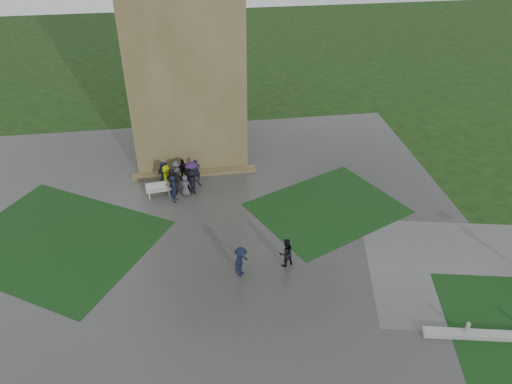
{
  "coord_description": "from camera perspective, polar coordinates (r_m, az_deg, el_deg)",
  "views": [
    {
      "loc": [
        -0.01,
        -20.87,
        19.04
      ],
      "look_at": [
        3.87,
        5.83,
        1.2
      ],
      "focal_mm": 35.0,
      "sensor_mm": 36.0,
      "label": 1
    }
  ],
  "objects": [
    {
      "name": "ground",
      "position": [
        28.25,
        -6.15,
        -9.15
      ],
      "size": [
        120.0,
        120.0,
        0.0
      ],
      "primitive_type": "plane",
      "color": "black"
    },
    {
      "name": "tower",
      "position": [
        37.25,
        -8.33,
        17.5
      ],
      "size": [
        8.0,
        8.0,
        18.0
      ],
      "primitive_type": "cube",
      "color": "brown",
      "rests_on": "ground"
    },
    {
      "name": "tower_plinth",
      "position": [
        36.72,
        -7.07,
        2.19
      ],
      "size": [
        9.0,
        0.8,
        0.22
      ],
      "primitive_type": "cube",
      "color": "brown",
      "rests_on": "plaza"
    },
    {
      "name": "visitor_cluster",
      "position": [
        34.84,
        -8.82,
        1.84
      ],
      "size": [
        3.15,
        3.5,
        2.4
      ],
      "color": "black",
      "rests_on": "plaza"
    },
    {
      "name": "bench",
      "position": [
        34.5,
        -11.06,
        0.31
      ],
      "size": [
        1.74,
        0.73,
        0.98
      ],
      "rotation": [
        0.0,
        0.0,
        0.12
      ],
      "color": "#AAA9A5",
      "rests_on": "plaza"
    },
    {
      "name": "pedestrian_mid",
      "position": [
        27.35,
        -1.74,
        -7.96
      ],
      "size": [
        1.21,
        1.34,
        1.87
      ],
      "primitive_type": "imported",
      "rotation": [
        0.0,
        0.0,
        0.94
      ],
      "color": "black",
      "rests_on": "plaza"
    },
    {
      "name": "lawn_inset_left",
      "position": [
        32.44,
        -21.76,
        -5.24
      ],
      "size": [
        14.1,
        13.46,
        0.01
      ],
      "primitive_type": "cube",
      "rotation": [
        0.0,
        0.0,
        -0.56
      ],
      "color": "black",
      "rests_on": "plaza"
    },
    {
      "name": "plaza",
      "position": [
        29.76,
        -6.37,
        -6.54
      ],
      "size": [
        34.0,
        34.0,
        0.02
      ],
      "primitive_type": "cube",
      "color": "#363633",
      "rests_on": "ground"
    },
    {
      "name": "pedestrian_near",
      "position": [
        28.02,
        3.43,
        -6.92
      ],
      "size": [
        0.99,
        0.78,
        1.78
      ],
      "primitive_type": "imported",
      "rotation": [
        0.0,
        0.0,
        3.52
      ],
      "color": "black",
      "rests_on": "plaza"
    },
    {
      "name": "lawn_inset_right",
      "position": [
        33.22,
        8.14,
        -1.84
      ],
      "size": [
        11.12,
        10.15,
        0.01
      ],
      "primitive_type": "cube",
      "rotation": [
        0.0,
        0.0,
        0.44
      ],
      "color": "black",
      "rests_on": "plaza"
    }
  ]
}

